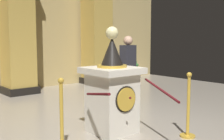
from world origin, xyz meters
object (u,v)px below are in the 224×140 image
(stanchion_near, at_px, (62,128))
(potted_palm_right, at_px, (126,78))
(bystander_guest, at_px, (128,68))
(stanchion_far, at_px, (188,115))
(pedestal_clock, at_px, (112,92))

(stanchion_near, bearing_deg, potted_palm_right, 37.57)
(potted_palm_right, xyz_separation_m, bystander_guest, (-1.32, -1.50, 0.52))
(stanchion_far, bearing_deg, potted_palm_right, 60.21)
(pedestal_clock, bearing_deg, stanchion_far, -50.64)
(stanchion_far, relative_size, bystander_guest, 0.64)
(pedestal_clock, distance_m, potted_palm_right, 4.11)
(stanchion_near, bearing_deg, stanchion_far, -19.89)
(bystander_guest, bearing_deg, potted_palm_right, 48.64)
(pedestal_clock, xyz_separation_m, potted_palm_right, (2.94, 2.85, -0.35))
(pedestal_clock, relative_size, potted_palm_right, 1.66)
(pedestal_clock, distance_m, stanchion_near, 1.18)
(stanchion_far, bearing_deg, pedestal_clock, 129.36)
(stanchion_near, xyz_separation_m, stanchion_far, (1.88, -0.68, -0.00))
(pedestal_clock, height_order, stanchion_near, pedestal_clock)
(pedestal_clock, relative_size, bystander_guest, 1.08)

